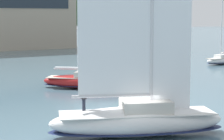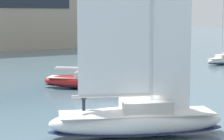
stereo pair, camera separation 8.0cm
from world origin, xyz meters
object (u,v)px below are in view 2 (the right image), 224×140
Objects in this scene: sailboat_moored_near_marina at (84,81)px; sailboat_moored_far_slip at (224,60)px; tree_shore_center at (124,4)px; tree_shore_left at (82,12)px; sailboat_main at (137,117)px.

sailboat_moored_far_slip is at bearing 17.95° from sailboat_moored_near_marina.
sailboat_moored_far_slip is at bearing -101.04° from tree_shore_center.
sailboat_moored_near_marina is (-26.44, -53.28, -7.47)m from tree_shore_left.
sailboat_main is at bearing -114.06° from tree_shore_left.
sailboat_main is 1.30× the size of sailboat_moored_near_marina.
sailboat_main is at bearing -141.62° from sailboat_moored_far_slip.
sailboat_moored_near_marina is at bearing -125.83° from tree_shore_center.
sailboat_moored_far_slip is (28.51, 9.24, -0.11)m from sailboat_moored_near_marina.
tree_shore_left is 44.74m from sailboat_moored_far_slip.
sailboat_main is 18.14m from sailboat_moored_near_marina.
sailboat_moored_near_marina is at bearing -162.05° from sailboat_moored_far_slip.
tree_shore_left is 0.79× the size of sailboat_main.
sailboat_moored_far_slip is (2.07, -44.04, -7.58)m from tree_shore_left.
sailboat_moored_near_marina is 1.18× the size of sailboat_moored_far_slip.
sailboat_main is 42.91m from sailboat_moored_far_slip.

